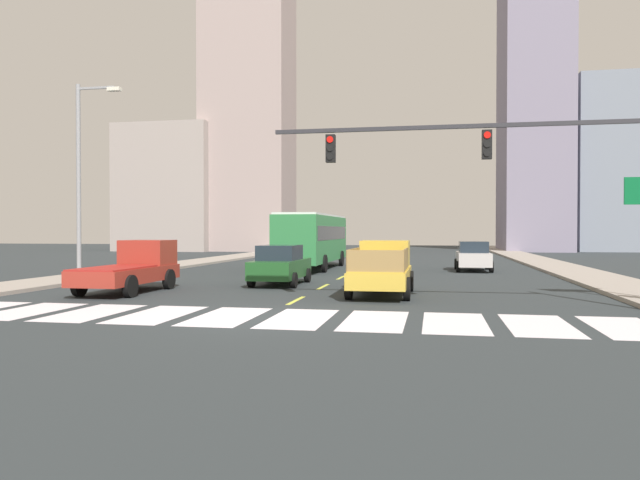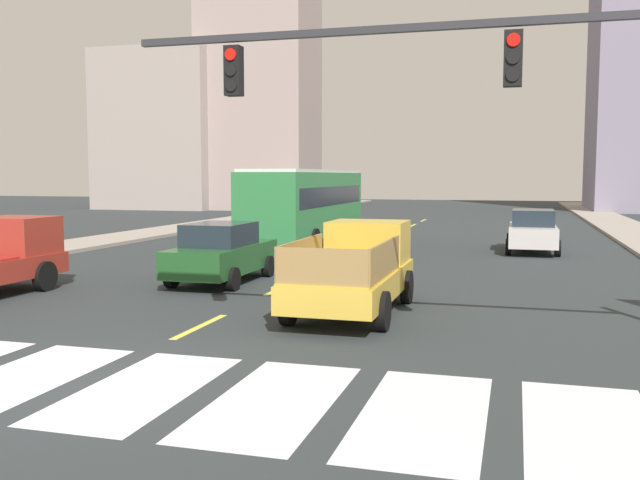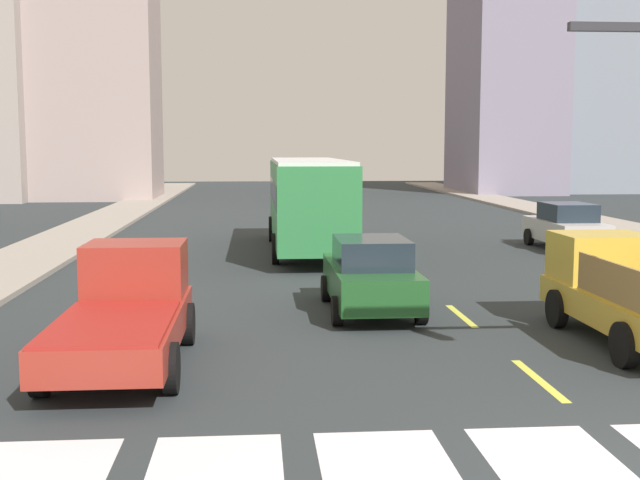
# 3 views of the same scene
# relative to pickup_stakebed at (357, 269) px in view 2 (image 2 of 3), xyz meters

# --- Properties ---
(ground_plane) EXTENTS (160.00, 160.00, 0.00)m
(ground_plane) POSITION_rel_pickup_stakebed_xyz_m (-2.68, -6.60, -0.94)
(ground_plane) COLOR #2C3235
(sidewalk_left) EXTENTS (3.05, 110.00, 0.15)m
(sidewalk_left) POSITION_rel_pickup_stakebed_xyz_m (-14.84, 11.40, -0.86)
(sidewalk_left) COLOR gray
(sidewalk_left) RESTS_ON ground
(crosswalk_stripe_4) EXTENTS (1.59, 3.67, 0.01)m
(crosswalk_stripe_4) POSITION_rel_pickup_stakebed_xyz_m (-3.69, -6.60, -0.93)
(crosswalk_stripe_4) COLOR silver
(crosswalk_stripe_4) RESTS_ON ground
(crosswalk_stripe_5) EXTENTS (1.59, 3.67, 0.01)m
(crosswalk_stripe_5) POSITION_rel_pickup_stakebed_xyz_m (-1.67, -6.60, -0.93)
(crosswalk_stripe_5) COLOR silver
(crosswalk_stripe_5) RESTS_ON ground
(crosswalk_stripe_6) EXTENTS (1.59, 3.67, 0.01)m
(crosswalk_stripe_6) POSITION_rel_pickup_stakebed_xyz_m (0.36, -6.60, -0.93)
(crosswalk_stripe_6) COLOR silver
(crosswalk_stripe_6) RESTS_ON ground
(crosswalk_stripe_7) EXTENTS (1.59, 3.67, 0.01)m
(crosswalk_stripe_7) POSITION_rel_pickup_stakebed_xyz_m (2.39, -6.60, -0.93)
(crosswalk_stripe_7) COLOR silver
(crosswalk_stripe_7) RESTS_ON ground
(crosswalk_stripe_8) EXTENTS (1.59, 3.67, 0.01)m
(crosswalk_stripe_8) POSITION_rel_pickup_stakebed_xyz_m (4.41, -6.60, -0.93)
(crosswalk_stripe_8) COLOR silver
(crosswalk_stripe_8) RESTS_ON ground
(lane_dash_0) EXTENTS (0.16, 2.40, 0.01)m
(lane_dash_0) POSITION_rel_pickup_stakebed_xyz_m (-2.68, -2.60, -0.93)
(lane_dash_0) COLOR #D4D546
(lane_dash_0) RESTS_ON ground
(lane_dash_1) EXTENTS (0.16, 2.40, 0.01)m
(lane_dash_1) POSITION_rel_pickup_stakebed_xyz_m (-2.68, 2.40, -0.93)
(lane_dash_1) COLOR #D4D546
(lane_dash_1) RESTS_ON ground
(lane_dash_2) EXTENTS (0.16, 2.40, 0.01)m
(lane_dash_2) POSITION_rel_pickup_stakebed_xyz_m (-2.68, 7.40, -0.93)
(lane_dash_2) COLOR #D4D546
(lane_dash_2) RESTS_ON ground
(lane_dash_3) EXTENTS (0.16, 2.40, 0.01)m
(lane_dash_3) POSITION_rel_pickup_stakebed_xyz_m (-2.68, 12.40, -0.93)
(lane_dash_3) COLOR #D4D546
(lane_dash_3) RESTS_ON ground
(lane_dash_4) EXTENTS (0.16, 2.40, 0.01)m
(lane_dash_4) POSITION_rel_pickup_stakebed_xyz_m (-2.68, 17.40, -0.93)
(lane_dash_4) COLOR #D4D546
(lane_dash_4) RESTS_ON ground
(lane_dash_5) EXTENTS (0.16, 2.40, 0.01)m
(lane_dash_5) POSITION_rel_pickup_stakebed_xyz_m (-2.68, 22.40, -0.93)
(lane_dash_5) COLOR #D4D546
(lane_dash_5) RESTS_ON ground
(lane_dash_6) EXTENTS (0.16, 2.40, 0.01)m
(lane_dash_6) POSITION_rel_pickup_stakebed_xyz_m (-2.68, 27.40, -0.93)
(lane_dash_6) COLOR #D4D546
(lane_dash_6) RESTS_ON ground
(lane_dash_7) EXTENTS (0.16, 2.40, 0.01)m
(lane_dash_7) POSITION_rel_pickup_stakebed_xyz_m (-2.68, 32.40, -0.93)
(lane_dash_7) COLOR #D4D546
(lane_dash_7) RESTS_ON ground
(pickup_stakebed) EXTENTS (2.18, 5.20, 1.96)m
(pickup_stakebed) POSITION_rel_pickup_stakebed_xyz_m (0.00, 0.00, 0.00)
(pickup_stakebed) COLOR gold
(pickup_stakebed) RESTS_ON ground
(city_bus) EXTENTS (2.72, 10.80, 3.32)m
(city_bus) POSITION_rel_pickup_stakebed_xyz_m (-5.40, 13.74, 1.02)
(city_bus) COLOR #2F7F43
(city_bus) RESTS_ON ground
(sedan_far) EXTENTS (2.02, 4.40, 1.72)m
(sedan_far) POSITION_rel_pickup_stakebed_xyz_m (-4.66, 2.96, -0.08)
(sedan_far) COLOR #1F5324
(sedan_far) RESTS_ON ground
(sedan_near_left) EXTENTS (2.02, 4.40, 1.72)m
(sedan_near_left) POSITION_rel_pickup_stakebed_xyz_m (4.12, 13.63, -0.08)
(sedan_near_left) COLOR beige
(sedan_near_left) RESTS_ON ground
(traffic_signal_gantry) EXTENTS (11.62, 0.27, 6.00)m
(traffic_signal_gantry) POSITION_rel_pickup_stakebed_xyz_m (4.67, -4.10, 3.36)
(traffic_signal_gantry) COLOR #2D2D33
(traffic_signal_gantry) RESTS_ON ground
(block_mid_left) EXTENTS (9.74, 7.23, 34.67)m
(block_mid_left) POSITION_rel_pickup_stakebed_xyz_m (-19.24, 44.54, 16.40)
(block_mid_left) COLOR #A4908C
(block_mid_left) RESTS_ON ground
(block_low_left) EXTENTS (11.16, 9.20, 14.44)m
(block_low_left) POSITION_rel_pickup_stakebed_xyz_m (-28.29, 44.11, 6.28)
(block_low_left) COLOR #A0948D
(block_low_left) RESTS_ON ground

